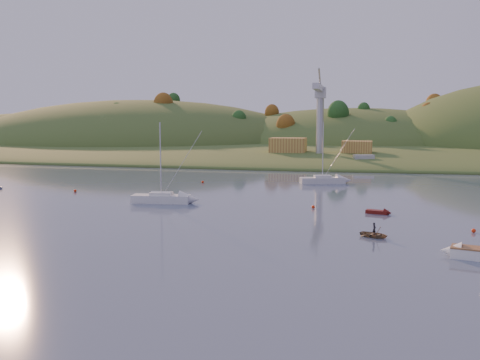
% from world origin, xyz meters
% --- Properties ---
extents(ground, '(500.00, 500.00, 0.00)m').
position_xyz_m(ground, '(0.00, 0.00, 0.00)').
color(ground, '#37465B').
rests_on(ground, ground).
extents(far_shore, '(620.00, 220.00, 1.50)m').
position_xyz_m(far_shore, '(0.00, 230.00, 0.00)').
color(far_shore, '#324B1E').
rests_on(far_shore, ground).
extents(shore_slope, '(640.00, 150.00, 7.00)m').
position_xyz_m(shore_slope, '(0.00, 165.00, 0.00)').
color(shore_slope, '#324B1E').
rests_on(shore_slope, ground).
extents(hill_left_far, '(120.00, 100.00, 32.00)m').
position_xyz_m(hill_left_far, '(-160.00, 215.00, 0.00)').
color(hill_left_far, '#324B1E').
rests_on(hill_left_far, ground).
extents(hill_left, '(170.00, 140.00, 44.00)m').
position_xyz_m(hill_left, '(-90.00, 200.00, 0.00)').
color(hill_left, '#324B1E').
rests_on(hill_left, ground).
extents(hill_center, '(140.00, 120.00, 36.00)m').
position_xyz_m(hill_center, '(10.00, 210.00, 0.00)').
color(hill_center, '#324B1E').
rests_on(hill_center, ground).
extents(hillside_trees, '(280.00, 50.00, 32.00)m').
position_xyz_m(hillside_trees, '(0.00, 185.00, 0.00)').
color(hillside_trees, '#194017').
rests_on(hillside_trees, ground).
extents(wharf, '(42.00, 16.00, 2.40)m').
position_xyz_m(wharf, '(5.00, 122.00, 1.20)').
color(wharf, slate).
rests_on(wharf, ground).
extents(shed_west, '(11.00, 8.00, 4.80)m').
position_xyz_m(shed_west, '(-8.00, 123.00, 4.80)').
color(shed_west, '#9F6A35').
rests_on(shed_west, wharf).
extents(shed_east, '(9.00, 7.00, 4.00)m').
position_xyz_m(shed_east, '(13.00, 124.00, 4.40)').
color(shed_east, '#9F6A35').
rests_on(shed_east, wharf).
extents(dock_crane, '(3.20, 28.00, 20.30)m').
position_xyz_m(dock_crane, '(2.00, 118.39, 17.17)').
color(dock_crane, '#B7B7BC').
rests_on(dock_crane, wharf).
extents(fishing_boat, '(6.84, 3.54, 4.18)m').
position_xyz_m(fishing_boat, '(25.21, 10.33, 0.92)').
color(fishing_boat, white).
rests_on(fishing_boat, ground).
extents(sailboat_near, '(9.39, 3.76, 12.69)m').
position_xyz_m(sailboat_near, '(-16.43, 35.67, 0.80)').
color(sailboat_near, silver).
rests_on(sailboat_near, ground).
extents(sailboat_far, '(9.41, 5.38, 12.51)m').
position_xyz_m(sailboat_far, '(6.66, 66.73, 0.79)').
color(sailboat_far, silver).
rests_on(sailboat_far, ground).
extents(canoe, '(3.91, 3.48, 0.67)m').
position_xyz_m(canoe, '(15.86, 17.77, 0.33)').
color(canoe, olive).
rests_on(canoe, ground).
extents(paddler, '(0.53, 0.62, 1.42)m').
position_xyz_m(paddler, '(15.86, 17.77, 0.71)').
color(paddler, black).
rests_on(paddler, ground).
extents(red_tender, '(3.72, 2.05, 1.20)m').
position_xyz_m(red_tender, '(17.27, 33.07, 0.25)').
color(red_tender, '#57100C').
rests_on(red_tender, ground).
extents(work_vessel, '(13.48, 7.79, 3.27)m').
position_xyz_m(work_vessel, '(15.00, 108.00, 1.17)').
color(work_vessel, slate).
rests_on(work_vessel, ground).
extents(buoy_0, '(0.50, 0.50, 0.50)m').
position_xyz_m(buoy_0, '(27.27, 22.82, 0.25)').
color(buoy_0, red).
rests_on(buoy_0, ground).
extents(buoy_1, '(0.50, 0.50, 0.50)m').
position_xyz_m(buoy_1, '(7.50, 35.56, 0.25)').
color(buoy_1, red).
rests_on(buoy_1, ground).
extents(buoy_2, '(0.50, 0.50, 0.50)m').
position_xyz_m(buoy_2, '(-36.18, 43.93, 0.25)').
color(buoy_2, red).
rests_on(buoy_2, ground).
extents(buoy_3, '(0.50, 0.50, 0.50)m').
position_xyz_m(buoy_3, '(-17.45, 61.83, 0.25)').
color(buoy_3, red).
rests_on(buoy_3, ground).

